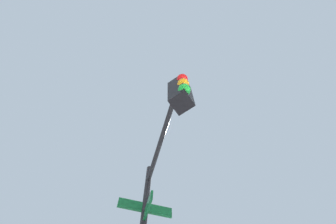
# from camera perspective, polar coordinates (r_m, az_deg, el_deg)

# --- Properties ---
(traffic_signal_near) EXTENTS (1.96, 2.35, 5.44)m
(traffic_signal_near) POSITION_cam_1_polar(r_m,az_deg,el_deg) (3.53, -2.26, -17.27)
(traffic_signal_near) COLOR black
(traffic_signal_near) RESTS_ON ground_plane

